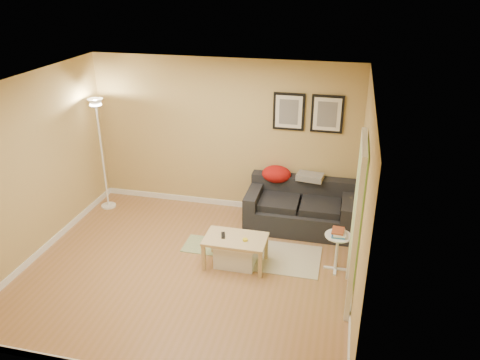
{
  "coord_description": "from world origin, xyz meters",
  "views": [
    {
      "loc": [
        1.98,
        -5.23,
        3.85
      ],
      "look_at": [
        0.55,
        0.85,
        1.05
      ],
      "focal_mm": 35.16,
      "sensor_mm": 36.0,
      "label": 1
    }
  ],
  "objects_px": {
    "side_table": "(337,252)",
    "storage_bin": "(236,253)",
    "coffee_table": "(236,251)",
    "floor_lamp": "(102,158)",
    "book_stack": "(339,232)",
    "sofa": "(300,206)"
  },
  "relations": [
    {
      "from": "sofa",
      "to": "storage_bin",
      "type": "relative_size",
      "value": 2.94
    },
    {
      "from": "coffee_table",
      "to": "storage_bin",
      "type": "distance_m",
      "value": 0.04
    },
    {
      "from": "coffee_table",
      "to": "sofa",
      "type": "bearing_deg",
      "value": 45.52
    },
    {
      "from": "coffee_table",
      "to": "storage_bin",
      "type": "bearing_deg",
      "value": 68.53
    },
    {
      "from": "coffee_table",
      "to": "floor_lamp",
      "type": "height_order",
      "value": "floor_lamp"
    },
    {
      "from": "coffee_table",
      "to": "book_stack",
      "type": "height_order",
      "value": "book_stack"
    },
    {
      "from": "storage_bin",
      "to": "sofa",
      "type": "bearing_deg",
      "value": 59.43
    },
    {
      "from": "sofa",
      "to": "side_table",
      "type": "relative_size",
      "value": 3.05
    },
    {
      "from": "storage_bin",
      "to": "side_table",
      "type": "height_order",
      "value": "side_table"
    },
    {
      "from": "floor_lamp",
      "to": "sofa",
      "type": "bearing_deg",
      "value": 0.99
    },
    {
      "from": "storage_bin",
      "to": "side_table",
      "type": "xyz_separation_m",
      "value": [
        1.39,
        0.19,
        0.1
      ]
    },
    {
      "from": "side_table",
      "to": "storage_bin",
      "type": "bearing_deg",
      "value": -172.26
    },
    {
      "from": "sofa",
      "to": "coffee_table",
      "type": "bearing_deg",
      "value": -120.41
    },
    {
      "from": "sofa",
      "to": "book_stack",
      "type": "relative_size",
      "value": 7.09
    },
    {
      "from": "side_table",
      "to": "floor_lamp",
      "type": "bearing_deg",
      "value": 165.69
    },
    {
      "from": "side_table",
      "to": "floor_lamp",
      "type": "height_order",
      "value": "floor_lamp"
    },
    {
      "from": "sofa",
      "to": "coffee_table",
      "type": "relative_size",
      "value": 1.96
    },
    {
      "from": "storage_bin",
      "to": "floor_lamp",
      "type": "relative_size",
      "value": 0.3
    },
    {
      "from": "sofa",
      "to": "side_table",
      "type": "xyz_separation_m",
      "value": [
        0.64,
        -1.08,
        -0.1
      ]
    },
    {
      "from": "coffee_table",
      "to": "book_stack",
      "type": "xyz_separation_m",
      "value": [
        1.39,
        0.21,
        0.38
      ]
    },
    {
      "from": "sofa",
      "to": "book_stack",
      "type": "height_order",
      "value": "sofa"
    },
    {
      "from": "side_table",
      "to": "book_stack",
      "type": "relative_size",
      "value": 2.33
    }
  ]
}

